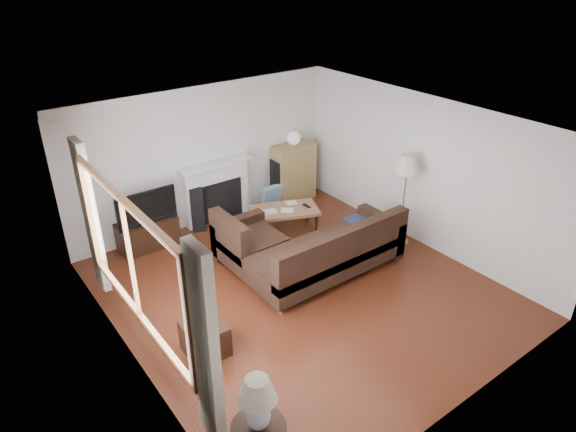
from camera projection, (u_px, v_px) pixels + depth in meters
room at (301, 214)px, 6.99m from camera, size 5.10×5.60×2.54m
window at (131, 260)px, 5.41m from camera, size 0.12×2.74×1.54m
curtain_near at (206, 349)px, 4.42m from camera, size 0.10×0.35×2.10m
curtain_far at (91, 218)px, 6.58m from camera, size 0.10×0.35×2.10m
fireplace at (217, 191)px, 9.25m from camera, size 1.40×0.26×1.15m
tv_stand at (148, 234)px, 8.55m from camera, size 0.97×0.44×0.49m
television at (144, 205)px, 8.30m from camera, size 1.00×0.13×0.57m
speaker_left at (197, 209)px, 9.02m from camera, size 0.30×0.33×0.79m
speaker_right at (278, 182)px, 9.92m from camera, size 0.34×0.36×0.89m
bookshelf at (294, 172)px, 10.05m from camera, size 0.83×0.40×1.14m
globe_lamp at (294, 138)px, 9.72m from camera, size 0.26×0.26×0.26m
sectional_sofa at (327, 249)px, 7.75m from camera, size 2.68×1.96×0.87m
coffee_table at (284, 220)px, 9.00m from camera, size 1.33×1.04×0.46m
footstool at (205, 338)px, 6.31m from camera, size 0.53×0.53×0.42m
floor_lamp at (404, 200)px, 8.44m from camera, size 0.41×0.41×1.59m
table_lamp at (258, 404)px, 4.49m from camera, size 0.35×0.35×0.57m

